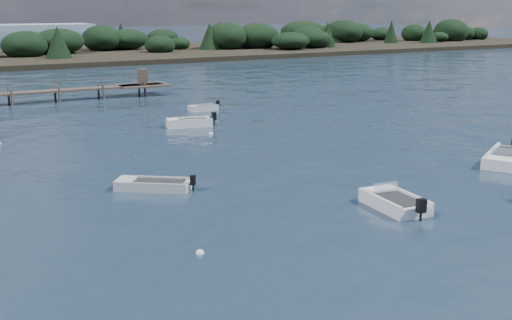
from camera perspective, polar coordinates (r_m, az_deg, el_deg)
ground at (r=77.29m, az=-15.90°, el=6.42°), size 400.00×400.00×0.00m
dinghy_mid_white_b at (r=40.17m, az=21.35°, el=0.04°), size 5.32×4.14×1.35m
tender_far_grey_b at (r=56.35m, az=-4.71°, el=4.55°), size 2.90×1.14×0.99m
dinghy_extra_a at (r=29.69m, az=12.22°, el=-3.90°), size 2.15×3.79×1.30m
dinghy_mid_grey at (r=32.38m, az=-9.13°, el=-2.37°), size 3.77×3.33×1.01m
tender_far_white at (r=48.88m, az=-5.94°, el=3.19°), size 3.87×2.09×1.30m
buoy_c at (r=24.05m, az=-5.01°, el=-8.28°), size 0.32×0.32×0.32m
buoy_e at (r=45.89m, az=-4.02°, el=2.31°), size 0.32×0.32×0.32m
far_headland at (r=122.73m, az=-9.27°, el=10.14°), size 190.00×40.00×5.80m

